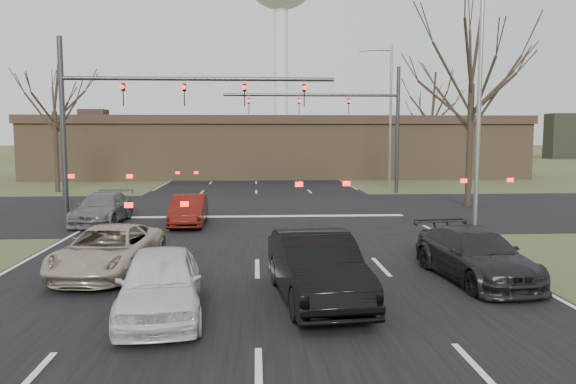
% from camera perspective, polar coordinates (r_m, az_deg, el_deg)
% --- Properties ---
extents(ground, '(360.00, 360.00, 0.00)m').
position_cam_1_polar(ground, '(12.95, -3.10, -11.00)').
color(ground, '#414D29').
rests_on(ground, ground).
extents(road_main, '(14.00, 300.00, 0.02)m').
position_cam_1_polar(road_main, '(72.49, -3.29, 2.92)').
color(road_main, black).
rests_on(road_main, ground).
extents(road_cross, '(200.00, 14.00, 0.02)m').
position_cam_1_polar(road_cross, '(27.65, -3.23, -1.90)').
color(road_cross, black).
rests_on(road_cross, ground).
extents(building, '(42.40, 10.40, 5.30)m').
position_cam_1_polar(building, '(50.44, -1.01, 4.65)').
color(building, brown).
rests_on(building, ground).
extents(mast_arm_near, '(12.12, 0.24, 8.00)m').
position_cam_1_polar(mast_arm_near, '(25.95, -15.04, 8.59)').
color(mast_arm_near, '#383A3D').
rests_on(mast_arm_near, ground).
extents(mast_arm_far, '(11.12, 0.24, 8.00)m').
position_cam_1_polar(mast_arm_far, '(35.95, 6.70, 7.86)').
color(mast_arm_far, '#383A3D').
rests_on(mast_arm_far, ground).
extents(streetlight_right_near, '(2.34, 0.25, 10.00)m').
position_cam_1_polar(streetlight_right_near, '(24.15, 18.49, 9.93)').
color(streetlight_right_near, gray).
rests_on(streetlight_right_near, ground).
extents(streetlight_right_far, '(2.34, 0.25, 10.00)m').
position_cam_1_polar(streetlight_right_far, '(40.53, 10.14, 8.38)').
color(streetlight_right_far, gray).
rests_on(streetlight_right_far, ground).
extents(tree_right_near, '(6.90, 6.90, 11.50)m').
position_cam_1_polar(tree_right_near, '(30.89, 18.32, 15.17)').
color(tree_right_near, black).
rests_on(tree_right_near, ground).
extents(tree_left_far, '(5.70, 5.70, 9.50)m').
position_cam_1_polar(tree_left_far, '(39.74, -22.76, 10.61)').
color(tree_left_far, black).
rests_on(tree_left_far, ground).
extents(tree_right_far, '(5.40, 5.40, 9.00)m').
position_cam_1_polar(tree_right_far, '(49.82, 14.45, 9.39)').
color(tree_right_far, black).
rests_on(tree_right_far, ground).
extents(car_silver_suv, '(2.56, 4.80, 1.28)m').
position_cam_1_polar(car_silver_suv, '(15.95, -17.75, -5.67)').
color(car_silver_suv, '#BBAF97').
rests_on(car_silver_suv, ground).
extents(car_white_sedan, '(2.09, 4.28, 1.41)m').
position_cam_1_polar(car_white_sedan, '(12.02, -12.85, -9.00)').
color(car_white_sedan, silver).
rests_on(car_white_sedan, ground).
extents(car_black_hatch, '(2.14, 4.83, 1.54)m').
position_cam_1_polar(car_black_hatch, '(12.74, 2.94, -7.69)').
color(car_black_hatch, black).
rests_on(car_black_hatch, ground).
extents(car_charcoal_sedan, '(2.35, 4.71, 1.31)m').
position_cam_1_polar(car_charcoal_sedan, '(15.33, 18.51, -6.10)').
color(car_charcoal_sedan, black).
rests_on(car_charcoal_sedan, ground).
extents(car_grey_ahead, '(1.97, 4.49, 1.28)m').
position_cam_1_polar(car_grey_ahead, '(24.91, -18.35, -1.60)').
color(car_grey_ahead, slate).
rests_on(car_grey_ahead, ground).
extents(car_red_ahead, '(1.38, 3.84, 1.26)m').
position_cam_1_polar(car_red_ahead, '(23.52, -10.06, -1.85)').
color(car_red_ahead, '#57130C').
rests_on(car_red_ahead, ground).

